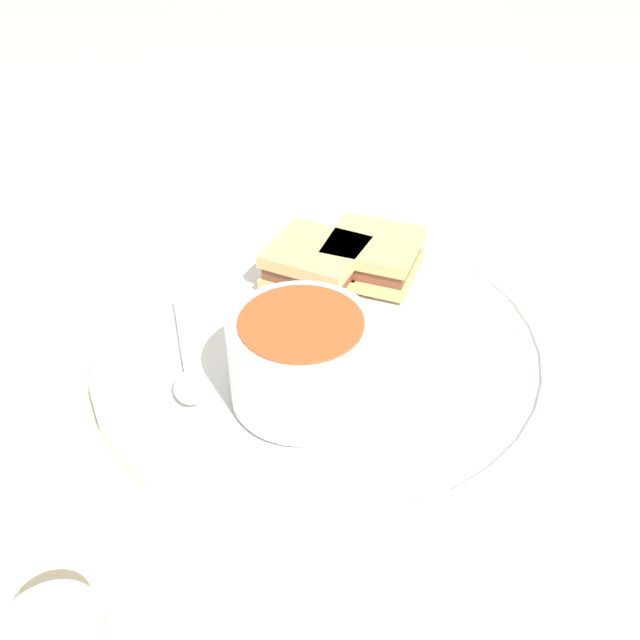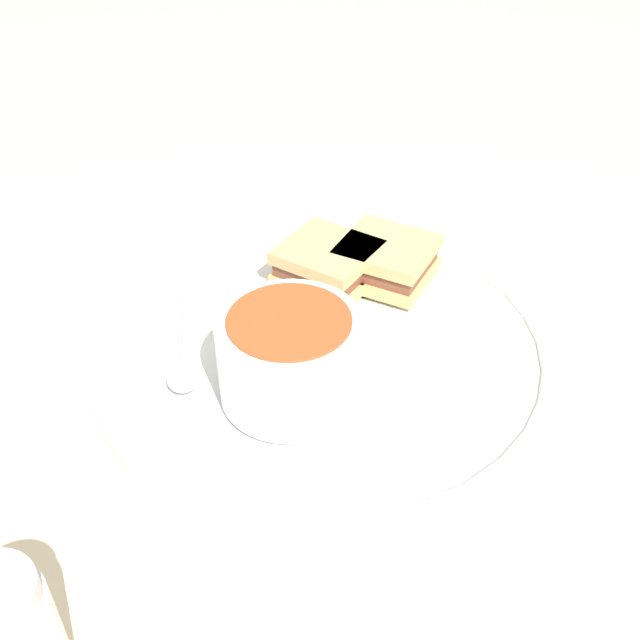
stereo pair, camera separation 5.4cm
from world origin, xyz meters
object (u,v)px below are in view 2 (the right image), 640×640
(soup_bowl, at_px, (290,357))
(spoon, at_px, (184,366))
(sandwich_half_near, at_px, (387,260))
(sandwich_half_far, at_px, (328,264))

(soup_bowl, distance_m, spoon, 0.08)
(soup_bowl, xyz_separation_m, spoon, (-0.05, 0.06, -0.03))
(sandwich_half_near, relative_size, sandwich_half_far, 1.03)
(soup_bowl, xyz_separation_m, sandwich_half_far, (0.09, 0.10, -0.02))
(sandwich_half_near, bearing_deg, sandwich_half_far, 153.42)
(soup_bowl, relative_size, sandwich_half_far, 1.03)
(spoon, height_order, sandwich_half_far, sandwich_half_far)
(sandwich_half_far, bearing_deg, spoon, -165.06)
(soup_bowl, bearing_deg, sandwich_half_near, 29.28)
(spoon, height_order, sandwich_half_near, sandwich_half_near)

